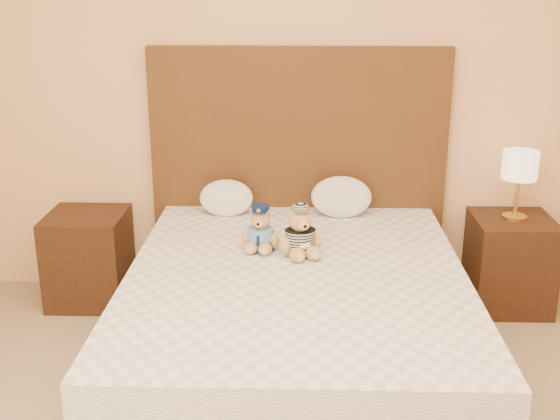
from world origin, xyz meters
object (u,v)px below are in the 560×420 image
at_px(bed, 296,323).
at_px(teddy_police, 261,228).
at_px(nightstand_right, 509,263).
at_px(lamp, 520,169).
at_px(pillow_left, 226,196).
at_px(teddy_prisoner, 300,232).
at_px(pillow_right, 341,195).
at_px(nightstand_left, 89,258).

bearing_deg(bed, teddy_police, 124.03).
bearing_deg(bed, nightstand_right, 32.62).
bearing_deg(lamp, pillow_left, 178.97).
bearing_deg(teddy_prisoner, nightstand_right, 5.32).
bearing_deg(pillow_right, teddy_prisoner, -110.55).
relative_size(lamp, teddy_prisoner, 1.58).
bearing_deg(pillow_left, teddy_prisoner, -55.47).
height_order(nightstand_left, teddy_prisoner, teddy_prisoner).
distance_m(nightstand_left, nightstand_right, 2.50).
relative_size(bed, teddy_police, 8.52).
distance_m(nightstand_right, teddy_prisoner, 1.43).
xyz_separation_m(nightstand_right, pillow_right, (-1.00, 0.03, 0.40)).
relative_size(bed, lamp, 5.00).
distance_m(bed, teddy_prisoner, 0.45).
height_order(bed, nightstand_right, same).
xyz_separation_m(nightstand_right, pillow_left, (-1.67, 0.03, 0.39)).
bearing_deg(lamp, bed, -147.38).
bearing_deg(lamp, pillow_right, 178.28).
bearing_deg(teddy_prisoner, teddy_police, 139.57).
xyz_separation_m(nightstand_left, pillow_right, (1.50, 0.03, 0.40)).
relative_size(teddy_police, pillow_left, 0.75).
distance_m(bed, nightstand_left, 1.48).
distance_m(teddy_police, teddy_prisoner, 0.21).
bearing_deg(nightstand_right, teddy_prisoner, -154.07).
height_order(pillow_left, pillow_right, pillow_right).
bearing_deg(bed, pillow_left, 116.69).
height_order(teddy_prisoner, pillow_right, teddy_prisoner).
bearing_deg(pillow_left, teddy_police, -67.29).
bearing_deg(teddy_prisoner, lamp, 5.32).
relative_size(lamp, pillow_left, 1.28).
height_order(teddy_police, teddy_prisoner, teddy_prisoner).
distance_m(nightstand_left, teddy_police, 1.25).
distance_m(lamp, teddy_police, 1.54).
xyz_separation_m(teddy_police, pillow_right, (0.44, 0.56, 0.01)).
bearing_deg(pillow_left, bed, -63.31).
bearing_deg(teddy_prisoner, nightstand_left, 134.03).
relative_size(nightstand_left, pillow_right, 1.57).
height_order(nightstand_right, pillow_right, pillow_right).
bearing_deg(nightstand_left, bed, -32.62).
height_order(teddy_prisoner, pillow_left, teddy_prisoner).
relative_size(teddy_prisoner, pillow_left, 0.81).
bearing_deg(teddy_prisoner, pillow_left, 103.92).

